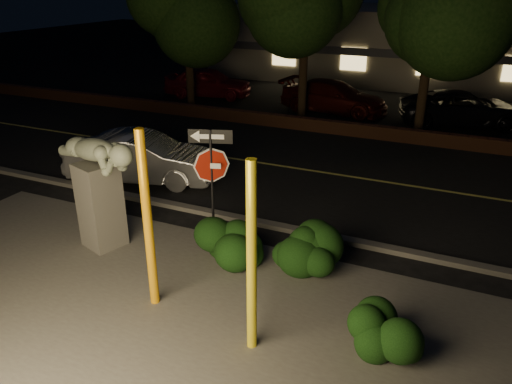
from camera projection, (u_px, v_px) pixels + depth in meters
ground at (337, 144)px, 18.29m from camera, size 90.00×90.00×0.00m
patio at (171, 313)px, 9.08m from camera, size 14.00×6.00×0.02m
road at (311, 171)px, 15.78m from camera, size 80.00×8.00×0.01m
lane_marking at (311, 170)px, 15.78m from camera, size 80.00×0.12×0.00m
curb at (258, 222)px, 12.33m from camera, size 80.00×0.25×0.12m
brick_wall at (346, 129)px, 19.28m from camera, size 40.00×0.35×0.50m
parking_lot at (376, 104)px, 24.15m from camera, size 40.00×12.00×0.01m
building at (407, 43)px, 30.05m from camera, size 22.00×10.20×4.00m
yellow_pole_left at (148, 222)px, 8.73m from camera, size 0.17×0.17×3.39m
yellow_pole_right at (252, 260)px, 7.64m from camera, size 0.16×0.16×3.29m
signpost at (211, 166)px, 10.58m from camera, size 0.89×0.33×2.75m
sculpture at (98, 179)px, 10.76m from camera, size 2.45×1.34×2.64m
hedge_center at (233, 243)px, 10.45m from camera, size 2.19×1.58×1.03m
hedge_right at (296, 239)px, 10.36m from camera, size 2.10×1.42×1.26m
hedge_far_right at (380, 325)px, 8.06m from camera, size 1.57×1.28×0.94m
silver_sedan at (142, 158)px, 14.75m from camera, size 4.64×2.62×1.45m
parked_car_red at (208, 82)px, 25.24m from camera, size 4.62×2.57×1.49m
parked_car_darkred at (334, 97)px, 22.37m from camera, size 5.02×2.47×1.41m
parked_car_dark at (463, 109)px, 20.40m from camera, size 5.47×3.66×1.39m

